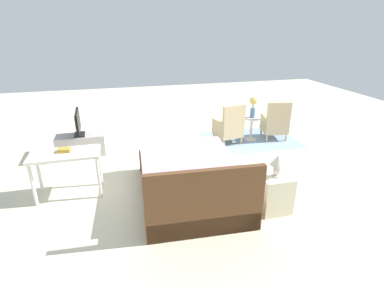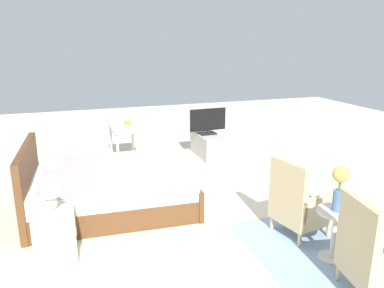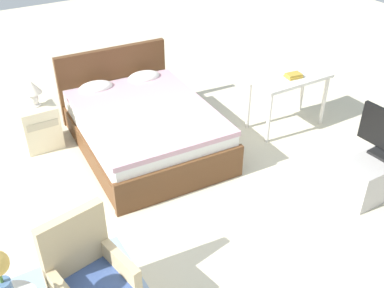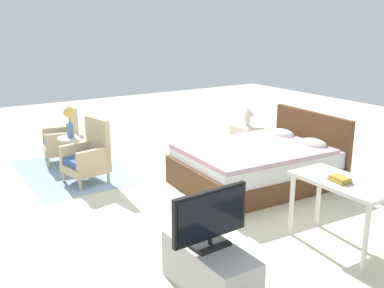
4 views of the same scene
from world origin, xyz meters
The scene contains 13 objects.
ground_plane centered at (0.00, 0.00, 0.00)m, with size 16.00×16.00×0.00m, color beige.
floor_rug centered at (-1.76, -0.92, 0.00)m, with size 2.10×1.50×0.01m.
bed centered at (0.21, 1.15, 0.30)m, with size 1.62×2.21×0.96m.
armchair_by_window_left centered at (-2.34, -0.86, 0.38)m, with size 0.63×0.63×0.92m.
armchair_by_window_right centered at (-1.19, -0.86, 0.38)m, with size 0.63×0.63×0.92m.
side_table centered at (-1.76, -0.92, 0.35)m, with size 0.40×0.40×0.55m.
flower_vase centered at (-1.76, -0.92, 0.85)m, with size 0.17×0.17×0.48m.
nightstand centered at (-0.87, 1.81, 0.28)m, with size 0.44×0.41×0.56m.
table_lamp centered at (-0.87, 1.81, 0.78)m, with size 0.22×0.22×0.33m.
tv_stand centered at (2.03, -0.98, 0.22)m, with size 0.96×0.40×0.44m.
tv_flatscreen centered at (2.03, -0.98, 0.70)m, with size 0.22×0.73×0.51m.
vanity_desk centered at (2.07, 0.62, 0.62)m, with size 1.04×0.52×0.73m.
book_stack centered at (2.08, 0.56, 0.76)m, with size 0.21×0.17×0.05m.
Camera 1 is at (1.20, 5.16, 2.57)m, focal length 28.00 mm.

